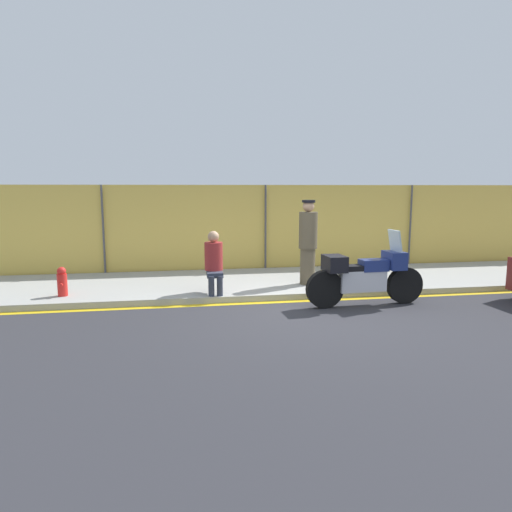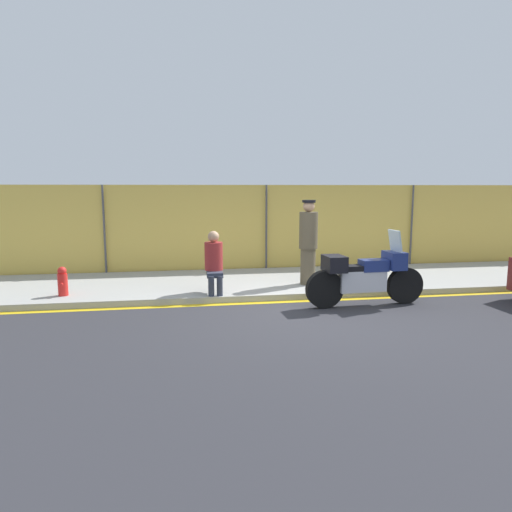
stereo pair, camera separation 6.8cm
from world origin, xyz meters
TOP-DOWN VIEW (x-y plane):
  - ground_plane at (0.00, 0.00)m, footprint 120.00×120.00m
  - sidewalk at (0.00, 2.46)m, footprint 30.66×3.10m
  - curb_paint_stripe at (0.00, 0.82)m, footprint 30.66×0.18m
  - storefront_fence at (-0.00, 4.10)m, footprint 29.12×0.16m
  - motorcycle at (1.23, 0.29)m, footprint 2.39×0.57m
  - officer_standing at (0.53, 1.82)m, footprint 0.41×0.41m
  - person_seated_on_curb at (-1.58, 1.36)m, footprint 0.37×0.65m
  - fire_hydrant at (-4.57, 1.53)m, footprint 0.19×0.24m

SIDE VIEW (x-z plane):
  - ground_plane at x=0.00m, z-range 0.00..0.00m
  - curb_paint_stripe at x=0.00m, z-range 0.00..0.01m
  - sidewalk at x=0.00m, z-range 0.00..0.13m
  - fire_hydrant at x=-4.57m, z-range 0.12..0.71m
  - motorcycle at x=1.23m, z-range -0.14..1.31m
  - person_seated_on_curb at x=-1.58m, z-range 0.19..1.45m
  - officer_standing at x=0.53m, z-range 0.15..2.01m
  - storefront_fence at x=0.00m, z-range 0.00..2.33m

